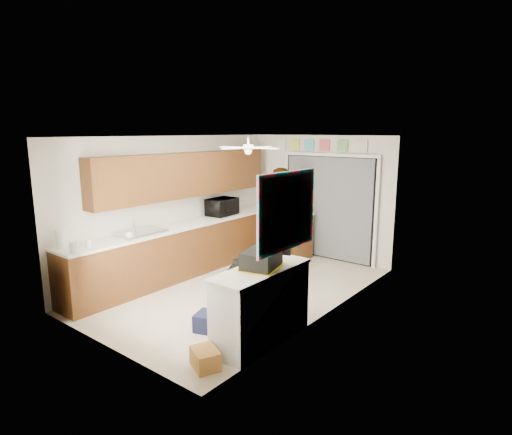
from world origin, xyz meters
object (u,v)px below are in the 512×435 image
Objects in this scene: man at (283,217)px; suitcase at (261,259)px; microwave at (222,207)px; cardboard_box at (205,358)px; cup at (129,235)px; paper_towel_roll at (60,239)px; navy_crate at (211,322)px; dog at (246,268)px.

suitcase is at bearing -150.75° from man.
cardboard_box is (2.56, -3.07, -1.00)m from microwave.
cup is (0.12, -2.27, -0.12)m from microwave.
cup is 0.43× the size of paper_towel_roll.
microwave is at bearing 93.09° from cup.
cup is 2.05m from navy_crate.
suitcase is (2.63, -2.14, -0.06)m from microwave.
navy_crate is at bearing -145.23° from microwave.
cardboard_box is 0.91m from navy_crate.
microwave is at bearing 117.59° from man.
paper_towel_roll is 2.47m from navy_crate.
man reaches higher than dog.
microwave reaches higher than paper_towel_roll.
cup is at bearing 176.64° from navy_crate.
navy_crate is (-0.66, -0.24, -0.93)m from suitcase.
cardboard_box is at bearing -108.95° from suitcase.
cup is 0.34× the size of cardboard_box.
microwave is 3.23m from paper_towel_roll.
cup is 0.30× the size of navy_crate.
suitcase is at bearing 2.95° from cup.
cup reaches higher than navy_crate.
microwave is 4.12m from cardboard_box.
man reaches higher than suitcase.
suitcase is at bearing 85.68° from cardboard_box.
suitcase is at bearing 19.89° from navy_crate.
cardboard_box is 0.59× the size of dog.
microwave is 2.25× the size of paper_towel_roll.
navy_crate is at bearing -174.75° from suitcase.
microwave is 3.25m from navy_crate.
paper_towel_roll is 0.78× the size of cardboard_box.
paper_towel_roll reaches higher than navy_crate.
cup reaches higher than dog.
microwave reaches higher than navy_crate.
paper_towel_roll is 0.46× the size of dog.
cup is at bearing 168.32° from suitcase.
man is at bearing 112.14° from cardboard_box.
navy_crate is at bearing -51.69° from dog.
microwave is 0.32× the size of man.
cup is 2.08m from dog.
cup is 2.71m from cardboard_box.
suitcase is 0.27× the size of man.
man is at bearing 105.12° from suitcase.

